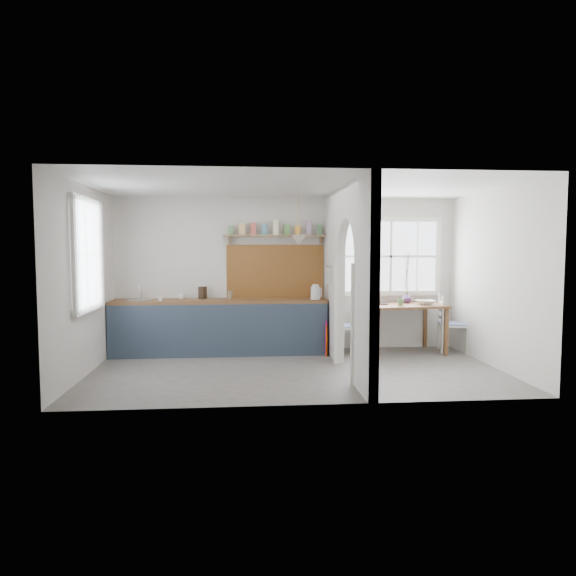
{
  "coord_description": "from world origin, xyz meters",
  "views": [
    {
      "loc": [
        -0.75,
        -7.14,
        1.73
      ],
      "look_at": [
        -0.09,
        0.38,
        1.15
      ],
      "focal_mm": 32.0,
      "sensor_mm": 36.0,
      "label": 1
    }
  ],
  "objects": [
    {
      "name": "jar",
      "position": [
        -0.97,
        1.36,
        0.97
      ],
      "size": [
        0.1,
        0.1,
        0.14
      ],
      "primitive_type": "cylinder",
      "rotation": [
        0.0,
        0.0,
        -0.23
      ],
      "color": "brown",
      "rests_on": "counter"
    },
    {
      "name": "kitchen_window",
      "position": [
        -2.87,
        0.0,
        1.65
      ],
      "size": [
        0.1,
        1.16,
        1.5
      ],
      "primitive_type": null,
      "color": "white",
      "rests_on": "walls"
    },
    {
      "name": "knife_block",
      "position": [
        -1.43,
        1.46,
        1.0
      ],
      "size": [
        0.14,
        0.16,
        0.2
      ],
      "primitive_type": "cube",
      "rotation": [
        0.0,
        0.0,
        -0.43
      ],
      "color": "black",
      "rests_on": "counter"
    },
    {
      "name": "partition",
      "position": [
        0.7,
        0.06,
        1.45
      ],
      "size": [
        0.12,
        3.2,
        2.6
      ],
      "color": "silver",
      "rests_on": "floor"
    },
    {
      "name": "mug_a",
      "position": [
        -2.08,
        1.16,
        0.94
      ],
      "size": [
        0.1,
        0.1,
        0.09
      ],
      "primitive_type": "imported",
      "rotation": [
        0.0,
        0.0,
        -0.01
      ],
      "color": "white",
      "rests_on": "counter"
    },
    {
      "name": "nook_window",
      "position": [
        1.8,
        1.56,
        1.6
      ],
      "size": [
        1.76,
        0.1,
        1.3
      ],
      "primitive_type": null,
      "color": "white",
      "rests_on": "walls"
    },
    {
      "name": "plate",
      "position": [
        1.54,
        1.15,
        0.82
      ],
      "size": [
        0.22,
        0.22,
        0.02
      ],
      "primitive_type": "cylinder",
      "rotation": [
        0.0,
        0.0,
        -0.08
      ],
      "color": "black",
      "rests_on": "dining_table"
    },
    {
      "name": "mug_b",
      "position": [
        -1.77,
        1.42,
        0.94
      ],
      "size": [
        0.15,
        0.15,
        0.09
      ],
      "primitive_type": "imported",
      "rotation": [
        0.0,
        0.0,
        -0.42
      ],
      "color": "white",
      "rests_on": "counter"
    },
    {
      "name": "chair_right",
      "position": [
        2.75,
        1.12,
        0.48
      ],
      "size": [
        0.53,
        0.53,
        0.96
      ],
      "primitive_type": null,
      "rotation": [
        0.0,
        0.0,
        1.34
      ],
      "color": "white",
      "rests_on": "floor"
    },
    {
      "name": "kettle",
      "position": [
        0.43,
        1.17,
        1.02
      ],
      "size": [
        0.21,
        0.17,
        0.25
      ],
      "primitive_type": null,
      "rotation": [
        0.0,
        0.0,
        0.01
      ],
      "color": "silver",
      "rests_on": "counter"
    },
    {
      "name": "shelf",
      "position": [
        -0.2,
        1.49,
        2.01
      ],
      "size": [
        1.75,
        0.2,
        0.21
      ],
      "color": "brown",
      "rests_on": "walls"
    },
    {
      "name": "floor",
      "position": [
        0.0,
        0.0,
        0.0
      ],
      "size": [
        5.8,
        3.2,
        0.01
      ],
      "primitive_type": "cube",
      "color": "gray",
      "rests_on": "ground"
    },
    {
      "name": "chair_left",
      "position": [
        0.99,
        1.2,
        0.45
      ],
      "size": [
        0.44,
        0.44,
        0.91
      ],
      "primitive_type": null,
      "rotation": [
        0.0,
        0.0,
        -1.5
      ],
      "color": "white",
      "rests_on": "floor"
    },
    {
      "name": "walls",
      "position": [
        0.0,
        0.0,
        1.3
      ],
      "size": [
        5.81,
        3.21,
        2.6
      ],
      "color": "silver",
      "rests_on": "floor"
    },
    {
      "name": "counter",
      "position": [
        -1.13,
        1.33,
        0.46
      ],
      "size": [
        3.5,
        0.6,
        0.9
      ],
      "color": "brown",
      "rests_on": "floor"
    },
    {
      "name": "ceiling",
      "position": [
        0.0,
        0.0,
        2.6
      ],
      "size": [
        5.8,
        3.2,
        0.01
      ],
      "primitive_type": "cube",
      "color": "silver",
      "rests_on": "walls"
    },
    {
      "name": "dining_table",
      "position": [
        1.89,
        1.14,
        0.41
      ],
      "size": [
        1.39,
        1.01,
        0.81
      ],
      "primitive_type": null,
      "rotation": [
        0.0,
        0.0,
        0.11
      ],
      "color": "brown",
      "rests_on": "floor"
    },
    {
      "name": "table_cup",
      "position": [
        1.81,
        0.98,
        0.87
      ],
      "size": [
        0.12,
        0.12,
        0.11
      ],
      "primitive_type": "imported",
      "rotation": [
        0.0,
        0.0,
        -0.04
      ],
      "color": "#518E53",
      "rests_on": "dining_table"
    },
    {
      "name": "sink",
      "position": [
        -2.43,
        1.3,
        0.89
      ],
      "size": [
        0.4,
        0.4,
        0.02
      ],
      "primitive_type": "cylinder",
      "color": "#B6B9BF",
      "rests_on": "counter"
    },
    {
      "name": "towel_magenta",
      "position": [
        0.58,
        0.99,
        0.28
      ],
      "size": [
        0.02,
        0.03,
        0.58
      ],
      "primitive_type": "cube",
      "color": "#C3106B",
      "rests_on": "counter"
    },
    {
      "name": "backsplash",
      "position": [
        -0.2,
        1.58,
        1.35
      ],
      "size": [
        1.65,
        0.03,
        0.9
      ],
      "primitive_type": "cube",
      "color": "brown",
      "rests_on": "walls"
    },
    {
      "name": "towel_orange",
      "position": [
        0.58,
        0.93,
        0.25
      ],
      "size": [
        0.02,
        0.03,
        0.5
      ],
      "primitive_type": "cube",
      "color": "#CC3D00",
      "rests_on": "counter"
    },
    {
      "name": "bowl",
      "position": [
        2.25,
        1.04,
        0.85
      ],
      "size": [
        0.34,
        0.34,
        0.07
      ],
      "primitive_type": "imported",
      "rotation": [
        0.0,
        0.0,
        0.16
      ],
      "color": "silver",
      "rests_on": "dining_table"
    },
    {
      "name": "pendant_lamp",
      "position": [
        0.15,
        1.15,
        1.88
      ],
      "size": [
        0.26,
        0.26,
        0.16
      ],
      "primitive_type": "cone",
      "color": "silver",
      "rests_on": "ceiling"
    },
    {
      "name": "vase",
      "position": [
        2.01,
        1.32,
        0.9
      ],
      "size": [
        0.21,
        0.21,
        0.17
      ],
      "primitive_type": "imported",
      "rotation": [
        0.0,
        0.0,
        0.36
      ],
      "color": "#492B5E",
      "rests_on": "dining_table"
    },
    {
      "name": "utensil_rail",
      "position": [
        0.61,
        0.9,
        1.45
      ],
      "size": [
        0.02,
        0.5,
        0.02
      ],
      "primitive_type": "cylinder",
      "rotation": [
        1.57,
        0.0,
        0.0
      ],
      "color": "#B6B9BF",
      "rests_on": "partition"
    }
  ]
}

